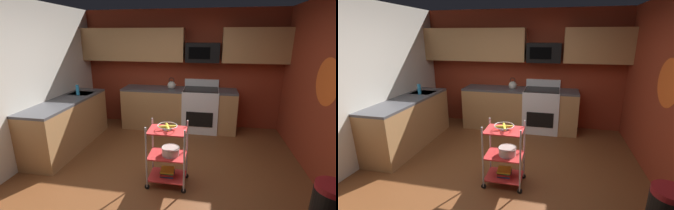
% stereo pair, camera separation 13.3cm
% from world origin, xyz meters
% --- Properties ---
extents(floor, '(4.40, 4.80, 0.04)m').
position_xyz_m(floor, '(0.00, 0.00, -0.02)').
color(floor, brown).
rests_on(floor, ground).
extents(wall_back, '(4.52, 0.06, 2.60)m').
position_xyz_m(wall_back, '(0.00, 2.43, 1.30)').
color(wall_back, maroon).
rests_on(wall_back, ground).
extents(wall_left, '(0.06, 4.80, 2.60)m').
position_xyz_m(wall_left, '(-2.23, 0.00, 1.30)').
color(wall_left, silver).
rests_on(wall_left, ground).
extents(wall_flower_decal, '(0.00, 0.65, 0.65)m').
position_xyz_m(wall_flower_decal, '(2.20, 0.49, 1.45)').
color(wall_flower_decal, '#E5591E').
extents(counter_run, '(3.45, 2.57, 0.92)m').
position_xyz_m(counter_run, '(-0.85, 1.53, 0.46)').
color(counter_run, '#B27F4C').
rests_on(counter_run, ground).
extents(oven_range, '(0.76, 0.65, 1.10)m').
position_xyz_m(oven_range, '(0.48, 2.10, 0.48)').
color(oven_range, white).
rests_on(oven_range, ground).
extents(upper_cabinets, '(4.40, 0.33, 0.70)m').
position_xyz_m(upper_cabinets, '(-0.11, 2.23, 1.85)').
color(upper_cabinets, '#B27F4C').
extents(microwave, '(0.70, 0.39, 0.40)m').
position_xyz_m(microwave, '(0.48, 2.21, 1.70)').
color(microwave, black).
extents(rolling_cart, '(0.58, 0.38, 0.91)m').
position_xyz_m(rolling_cart, '(0.14, -0.03, 0.45)').
color(rolling_cart, silver).
rests_on(rolling_cart, ground).
extents(fruit_bowl, '(0.27, 0.27, 0.07)m').
position_xyz_m(fruit_bowl, '(0.14, -0.03, 0.88)').
color(fruit_bowl, silver).
rests_on(fruit_bowl, rolling_cart).
extents(mixing_bowl_large, '(0.25, 0.25, 0.11)m').
position_xyz_m(mixing_bowl_large, '(0.18, -0.03, 0.52)').
color(mixing_bowl_large, silver).
rests_on(mixing_bowl_large, rolling_cart).
extents(book_stack, '(0.20, 0.20, 0.10)m').
position_xyz_m(book_stack, '(0.14, -0.03, 0.18)').
color(book_stack, '#1E4C8C').
rests_on(book_stack, rolling_cart).
extents(kettle, '(0.21, 0.18, 0.26)m').
position_xyz_m(kettle, '(-0.16, 2.10, 1.00)').
color(kettle, beige).
rests_on(kettle, counter_run).
extents(dish_soap_bottle, '(0.06, 0.06, 0.20)m').
position_xyz_m(dish_soap_bottle, '(-1.88, 1.20, 1.02)').
color(dish_soap_bottle, '#2D8CBF').
rests_on(dish_soap_bottle, counter_run).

